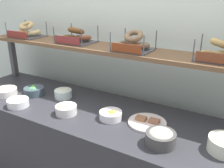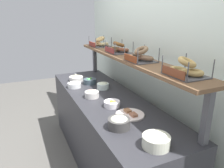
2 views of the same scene
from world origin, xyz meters
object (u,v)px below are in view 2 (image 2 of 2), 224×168
Objects in this scene: bowl_lox_spread at (92,94)px; bowl_potato_salad at (156,140)px; bagel_basket_plain at (100,43)px; bowl_veggie_mix at (90,81)px; serving_spoon_near_plate at (76,75)px; bagel_basket_poppy at (141,56)px; bagel_basket_cinnamon_raisin at (118,49)px; bowl_tuna_salad at (119,122)px; bowl_egg_salad at (76,78)px; serving_plate_white at (130,114)px; bowl_scallion_spread at (103,85)px; bowl_cream_cheese at (74,85)px; bagel_basket_sesame at (186,70)px; bowl_fruit_salad at (112,104)px.

bowl_potato_salad reaches higher than bowl_lox_spread.
bowl_veggie_mix is at bearing -40.93° from bagel_basket_plain.
serving_spoon_near_plate is 0.68× the size of bagel_basket_poppy.
bowl_potato_salad is at bearing -14.40° from bagel_basket_cinnamon_raisin.
bowl_tuna_salad is (-0.34, -0.12, -0.00)m from bowl_potato_salad.
serving_plate_white is at bearing 7.24° from bowl_egg_salad.
bowl_egg_salad is at bearing -15.34° from serving_spoon_near_plate.
serving_plate_white is 0.94m from bagel_basket_cinnamon_raisin.
bowl_lox_spread is 0.53× the size of bagel_basket_cinnamon_raisin.
bowl_scallion_spread is 0.54× the size of bagel_basket_poppy.
bowl_potato_salad is 1.91m from bagel_basket_plain.
bowl_veggie_mix is at bearing 6.47° from serving_spoon_near_plate.
bowl_cream_cheese is 0.76m from bagel_basket_plain.
serving_plate_white is 0.88× the size of bagel_basket_plain.
bagel_basket_cinnamon_raisin is 1.13m from bagel_basket_sesame.
bowl_cream_cheese is at bearing -17.56° from serving_spoon_near_plate.
bowl_cream_cheese is 0.57× the size of bagel_basket_sesame.
bowl_potato_salad is at bearing -9.51° from bagel_basket_plain.
bowl_tuna_salad is (1.20, -0.16, 0.01)m from bowl_veggie_mix.
bowl_veggie_mix is at bearing 172.55° from bowl_tuna_salad.
bowl_veggie_mix is at bearing -132.52° from bagel_basket_cinnamon_raisin.
bagel_basket_plain is at bearing 63.63° from serving_spoon_near_plate.
bowl_tuna_salad is (0.94, -0.24, 0.01)m from bowl_scallion_spread.
bowl_veggie_mix is at bearing 31.65° from bowl_egg_salad.
bowl_veggie_mix is 0.58× the size of bagel_basket_cinnamon_raisin.
bowl_cream_cheese is 0.56m from serving_spoon_near_plate.
bowl_lox_spread reaches higher than serving_spoon_near_plate.
bagel_basket_poppy is at bearing 33.20° from bowl_cream_cheese.
bowl_potato_salad reaches higher than bowl_veggie_mix.
bowl_tuna_salad is 0.69× the size of serving_plate_white.
bowl_lox_spread is 0.58× the size of bagel_basket_poppy.
bowl_scallion_spread is 0.78m from serving_plate_white.
bowl_fruit_salad is 0.60× the size of bagel_basket_poppy.
bowl_lox_spread is at bearing -63.56° from bagel_basket_cinnamon_raisin.
serving_spoon_near_plate is at bearing 164.66° from bowl_egg_salad.
bowl_egg_salad reaches higher than serving_spoon_near_plate.
bowl_cream_cheese is at bearing -146.80° from bagel_basket_poppy.
bowl_veggie_mix is (-0.79, 0.03, 0.01)m from bowl_fruit_salad.
bowl_egg_salad is 1.17m from bagel_basket_poppy.
bowl_scallion_spread is (-0.53, 0.12, 0.01)m from bowl_fruit_salad.
bowl_scallion_spread is at bearing 57.52° from bowl_cream_cheese.
bowl_tuna_salad is at bearing 3.34° from bowl_cream_cheese.
bagel_basket_plain is 1.03× the size of bagel_basket_sesame.
bagel_basket_sesame is at bearing 28.54° from bowl_fruit_salad.
bowl_fruit_salad is at bearing -12.38° from bowl_scallion_spread.
bagel_basket_cinnamon_raisin is (-1.27, 0.33, 0.43)m from bowl_potato_salad.
bowl_scallion_spread reaches higher than serving_spoon_near_plate.
bagel_basket_cinnamon_raisin is at bearing 161.79° from serving_plate_white.
bagel_basket_plain is at bearing 139.07° from bowl_veggie_mix.
bowl_cream_cheese is at bearing -19.71° from bowl_egg_salad.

